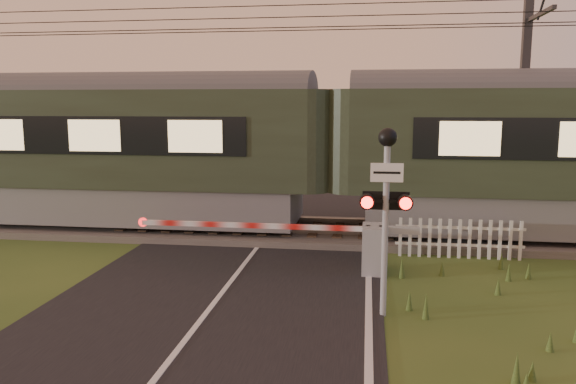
# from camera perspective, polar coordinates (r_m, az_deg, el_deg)

# --- Properties ---
(ground) EXTENTS (160.00, 160.00, 0.00)m
(ground) POSITION_cam_1_polar(r_m,az_deg,el_deg) (9.60, -8.88, -12.89)
(ground) COLOR #2E481B
(ground) RESTS_ON ground
(road) EXTENTS (6.00, 140.00, 0.03)m
(road) POSITION_cam_1_polar(r_m,az_deg,el_deg) (9.39, -9.20, -13.35)
(road) COLOR black
(road) RESTS_ON ground
(track_bed) EXTENTS (140.00, 3.40, 0.39)m
(track_bed) POSITION_cam_1_polar(r_m,az_deg,el_deg) (15.65, -1.96, -3.97)
(track_bed) COLOR #47423D
(track_bed) RESTS_ON ground
(overhead_wires) EXTENTS (120.00, 0.62, 0.62)m
(overhead_wires) POSITION_cam_1_polar(r_m,az_deg,el_deg) (15.41, -2.08, 17.01)
(overhead_wires) COLOR black
(overhead_wires) RESTS_ON ground
(train) EXTENTS (44.02, 3.04, 4.10)m
(train) POSITION_cam_1_polar(r_m,az_deg,el_deg) (15.09, 4.45, 4.25)
(train) COLOR slate
(train) RESTS_ON ground
(boom_gate) EXTENTS (6.15, 0.79, 1.05)m
(boom_gate) POSITION_cam_1_polar(r_m,az_deg,el_deg) (12.06, 7.43, -5.46)
(boom_gate) COLOR gray
(boom_gate) RESTS_ON ground
(crossing_signal) EXTENTS (0.81, 0.34, 3.17)m
(crossing_signal) POSITION_cam_1_polar(r_m,az_deg,el_deg) (9.33, 9.96, 0.35)
(crossing_signal) COLOR gray
(crossing_signal) RESTS_ON ground
(picket_fence) EXTENTS (2.93, 0.08, 0.92)m
(picket_fence) POSITION_cam_1_polar(r_m,az_deg,el_deg) (13.65, 17.03, -4.55)
(picket_fence) COLOR silver
(picket_fence) RESTS_ON ground
(catenary_mast) EXTENTS (0.23, 2.47, 7.38)m
(catenary_mast) POSITION_cam_1_polar(r_m,az_deg,el_deg) (17.81, 22.84, 9.11)
(catenary_mast) COLOR #2D2D30
(catenary_mast) RESTS_ON ground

